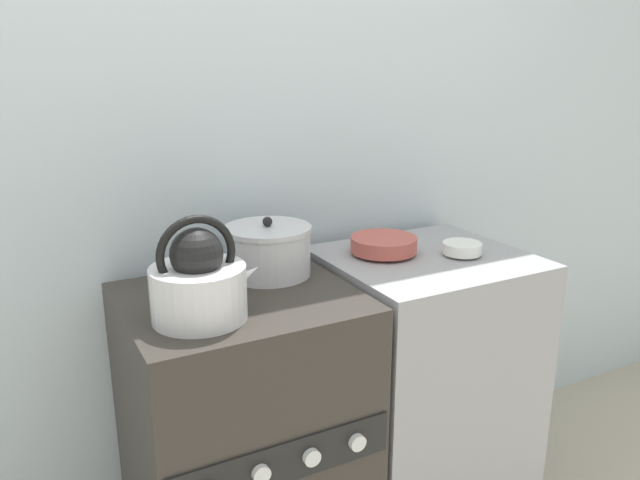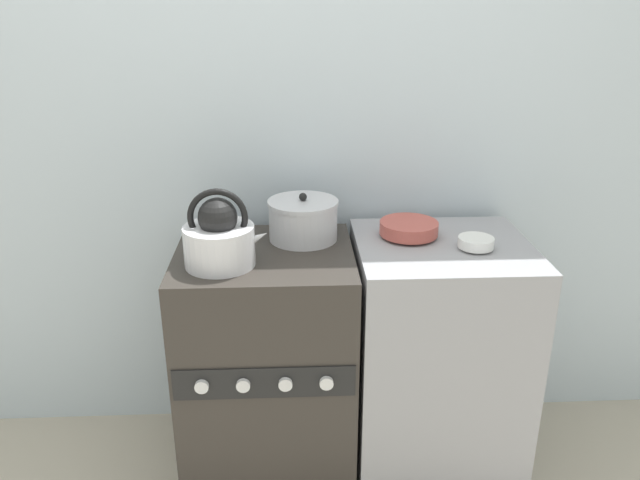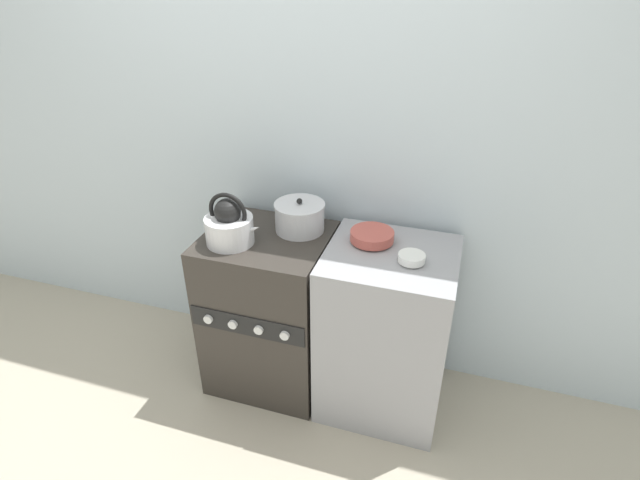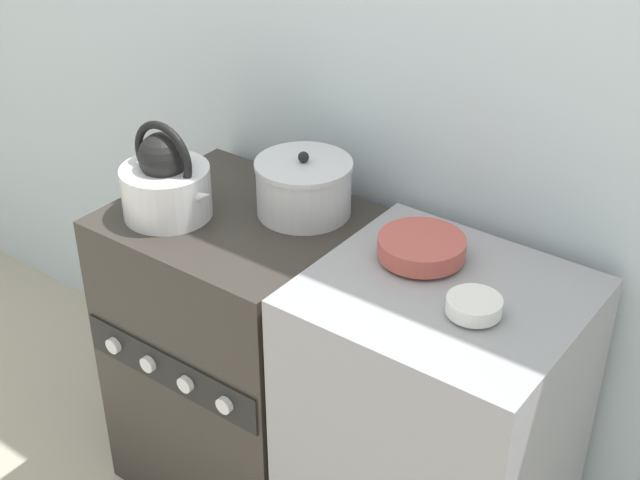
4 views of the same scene
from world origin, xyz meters
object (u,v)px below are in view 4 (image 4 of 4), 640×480
Objects in this scene: enamel_bowl at (421,247)px; small_ceramic_bowl at (474,306)px; cooking_pot at (304,187)px; stove at (241,351)px; kettle at (166,182)px.

enamel_bowl reaches higher than small_ceramic_bowl.
small_ceramic_bowl is (0.20, -0.12, -0.01)m from enamel_bowl.
cooking_pot is at bearing 164.24° from small_ceramic_bowl.
cooking_pot is 2.09× the size of small_ceramic_bowl.
cooking_pot reaches higher than stove.
stove is 0.71m from enamel_bowl.
small_ceramic_bowl is at bearing -15.76° from cooking_pot.
enamel_bowl is at bearing 148.45° from small_ceramic_bowl.
small_ceramic_bowl is (0.84, 0.05, -0.05)m from kettle.
kettle is at bearing -144.16° from stove.
stove is 0.86m from small_ceramic_bowl.
small_ceramic_bowl is at bearing -3.43° from stove.
cooking_pot is at bearing 41.30° from stove.
kettle is (-0.13, -0.10, 0.53)m from stove.
cooking_pot is 1.21× the size of enamel_bowl.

